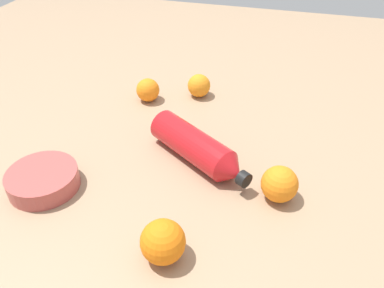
% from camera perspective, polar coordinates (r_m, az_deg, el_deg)
% --- Properties ---
extents(ground_plane, '(2.40, 2.40, 0.00)m').
position_cam_1_polar(ground_plane, '(0.96, -2.36, -0.60)').
color(ground_plane, '#9E7F60').
extents(water_bottle, '(0.28, 0.21, 0.08)m').
position_cam_1_polar(water_bottle, '(0.90, 1.01, -0.68)').
color(water_bottle, red).
rests_on(water_bottle, ground_plane).
extents(orange_0, '(0.08, 0.08, 0.08)m').
position_cam_1_polar(orange_0, '(0.82, 13.03, -5.89)').
color(orange_0, orange).
rests_on(orange_0, ground_plane).
extents(orange_1, '(0.08, 0.08, 0.08)m').
position_cam_1_polar(orange_1, '(0.70, -4.41, -14.46)').
color(orange_1, orange).
rests_on(orange_1, ground_plane).
extents(orange_2, '(0.07, 0.07, 0.07)m').
position_cam_1_polar(orange_2, '(1.17, 1.06, 8.79)').
color(orange_2, orange).
rests_on(orange_2, ground_plane).
extents(orange_3, '(0.07, 0.07, 0.07)m').
position_cam_1_polar(orange_3, '(1.15, -6.66, 8.08)').
color(orange_3, orange).
rests_on(orange_3, ground_plane).
extents(ceramic_bowl, '(0.16, 0.16, 0.04)m').
position_cam_1_polar(ceramic_bowl, '(0.90, -21.51, -5.01)').
color(ceramic_bowl, '#B24C47').
rests_on(ceramic_bowl, ground_plane).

